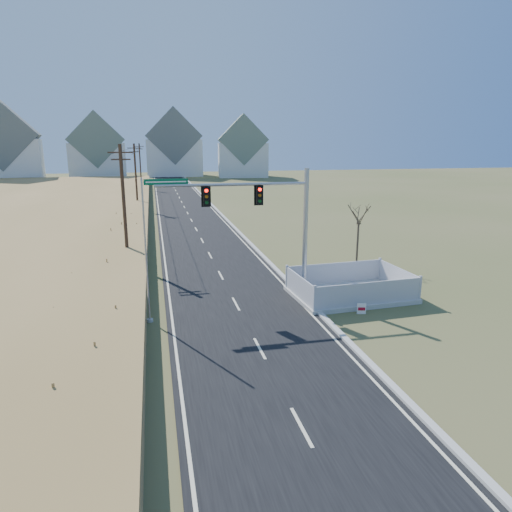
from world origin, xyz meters
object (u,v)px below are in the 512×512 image
Objects in this scene: open_sign at (362,309)px; flagpole at (147,267)px; traffic_signal_mast at (275,220)px; bare_tree at (359,213)px; fence_enclosure at (350,292)px.

flagpole is (-11.25, 1.45, 2.66)m from open_sign.
traffic_signal_mast reaches higher than flagpole.
traffic_signal_mast is 8.10m from flagpole.
bare_tree reaches higher than open_sign.
traffic_signal_mast is at bearing 19.99° from flagpole.
flagpole is at bearing -159.59° from traffic_signal_mast.
open_sign is 11.22m from bare_tree.
open_sign is 0.08× the size of flagpole.
fence_enclosure is at bearing -16.24° from traffic_signal_mast.
bare_tree is at bearing 82.77° from open_sign.
bare_tree is (15.46, 8.27, 1.03)m from flagpole.
fence_enclosure is 8.61m from bare_tree.
fence_enclosure is 11.99× the size of open_sign.
bare_tree is at bearing 28.16° from flagpole.
traffic_signal_mast is at bearing -145.21° from bare_tree.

